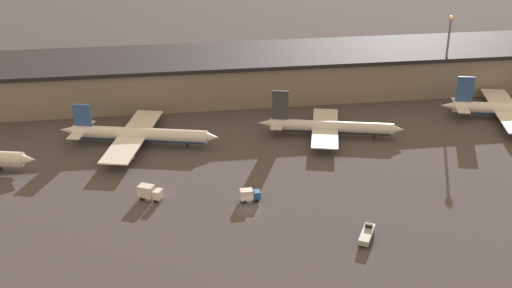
{
  "coord_description": "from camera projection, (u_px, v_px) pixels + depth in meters",
  "views": [
    {
      "loc": [
        -16.84,
        -123.34,
        72.4
      ],
      "look_at": [
        4.8,
        21.95,
        6.0
      ],
      "focal_mm": 45.0,
      "sensor_mm": 36.0,
      "label": 1
    }
  ],
  "objects": [
    {
      "name": "airplane_2",
      "position": [
        329.0,
        127.0,
        179.2
      ],
      "size": [
        40.19,
        29.29,
        13.1
      ],
      "rotation": [
        0.0,
        0.0,
        -0.26
      ],
      "color": "silver",
      "rests_on": "ground"
    },
    {
      "name": "ground",
      "position": [
        249.0,
        210.0,
        143.24
      ],
      "size": [
        600.0,
        600.0,
        0.0
      ],
      "primitive_type": "plane",
      "color": "#423F44"
    },
    {
      "name": "airplane_1",
      "position": [
        138.0,
        135.0,
        173.86
      ],
      "size": [
        43.47,
        36.93,
        11.26
      ],
      "rotation": [
        0.0,
        0.0,
        -0.26
      ],
      "color": "white",
      "rests_on": "ground"
    },
    {
      "name": "service_vehicle_2",
      "position": [
        149.0,
        192.0,
        146.78
      ],
      "size": [
        5.99,
        4.69,
        3.41
      ],
      "rotation": [
        0.0,
        0.0,
        -0.48
      ],
      "color": "white",
      "rests_on": "ground"
    },
    {
      "name": "airplane_3",
      "position": [
        510.0,
        109.0,
        190.98
      ],
      "size": [
        41.08,
        37.42,
        12.85
      ],
      "rotation": [
        0.0,
        0.0,
        -0.26
      ],
      "color": "white",
      "rests_on": "ground"
    },
    {
      "name": "service_vehicle_0",
      "position": [
        249.0,
        195.0,
        146.08
      ],
      "size": [
        4.65,
        2.36,
        3.02
      ],
      "rotation": [
        0.0,
        0.0,
        0.06
      ],
      "color": "#195199",
      "rests_on": "ground"
    },
    {
      "name": "terminal_building",
      "position": [
        217.0,
        75.0,
        209.05
      ],
      "size": [
        235.93,
        31.11,
        13.62
      ],
      "color": "gray",
      "rests_on": "ground"
    },
    {
      "name": "service_vehicle_1",
      "position": [
        367.0,
        234.0,
        131.64
      ],
      "size": [
        5.5,
        7.6,
        2.65
      ],
      "rotation": [
        0.0,
        0.0,
        1.07
      ],
      "color": "#9EA3A8",
      "rests_on": "ground"
    },
    {
      "name": "lamp_post_1",
      "position": [
        448.0,
        47.0,
        203.04
      ],
      "size": [
        1.8,
        1.8,
        26.84
      ],
      "color": "slate",
      "rests_on": "ground"
    }
  ]
}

